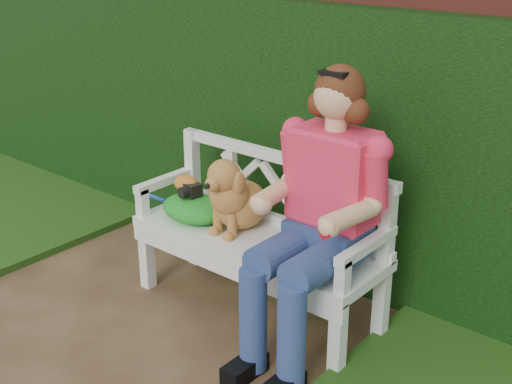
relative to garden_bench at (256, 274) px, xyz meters
The scene contains 10 objects.
ground 1.16m from the garden_bench, 111.65° to the right, with size 60.00×60.00×0.00m, color #3E2517.
brick_wall 1.28m from the garden_bench, 116.36° to the left, with size 10.00×0.30×2.20m, color maroon.
ivy_hedge 0.97m from the garden_bench, 123.83° to the left, with size 10.00×0.18×1.70m, color #194C12.
garden_bench is the anchor object (origin of this frame).
seated_woman 0.71m from the garden_bench, ahead, with size 0.65×0.86×1.53m, color #D5344B, non-canonical shape.
dog 0.49m from the garden_bench, behind, with size 0.30×0.41×0.46m, color #A46F40, non-canonical shape.
tennis_racket 0.60m from the garden_bench, behind, with size 0.55×0.23×0.03m, color white, non-canonical shape.
green_bag 0.54m from the garden_bench, behind, with size 0.42×0.33×0.14m, color #317F29, non-canonical shape.
camera_item 0.63m from the garden_bench, behind, with size 0.11×0.09×0.08m, color black.
baseball_glove 0.68m from the garden_bench, behind, with size 0.17×0.12×0.10m, color orange.
Camera 1 is at (2.64, -1.60, 2.14)m, focal length 48.00 mm.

